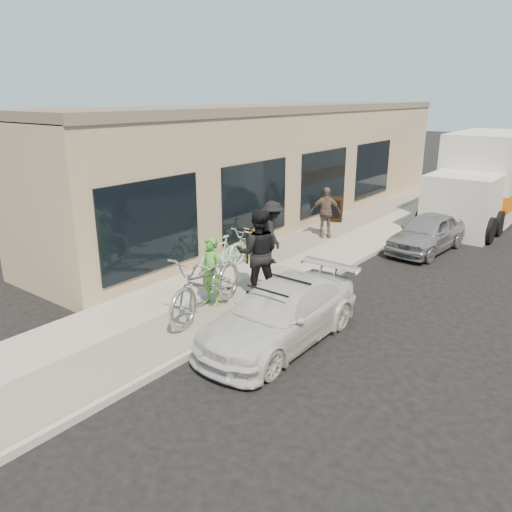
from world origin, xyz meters
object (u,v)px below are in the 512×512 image
Objects in this scene: moving_truck at (483,183)px; tandem_bike at (208,284)px; woman_rider at (211,272)px; sandwich_board at (335,210)px; sedan_white at (281,314)px; cruiser_bike_b at (252,243)px; cruiser_bike_c at (255,240)px; bystander_b at (325,212)px; cruiser_bike_a at (220,254)px; man_standing at (258,253)px; bystander_a at (272,232)px; sedan_silver at (427,233)px; bike_rack at (250,242)px.

moving_truck is 2.55× the size of tandem_bike.
sandwich_board is at bearing 103.12° from woman_rider.
woman_rider reaches higher than sedan_white.
cruiser_bike_c is at bearing 120.49° from cruiser_bike_b.
cruiser_bike_a is at bearing -133.03° from bystander_b.
tandem_bike is 2.74m from cruiser_bike_a.
sandwich_board is 0.59× the size of cruiser_bike_a.
woman_rider is 1.19m from man_standing.
moving_truck is at bearing 47.06° from cruiser_bike_c.
bystander_b is at bearing 58.63° from cruiser_bike_c.
sedan_white is 2.11m from man_standing.
cruiser_bike_b is 0.69m from bystander_a.
bystander_a is at bearing -108.65° from moving_truck.
bystander_a is (-2.68, 3.43, 0.43)m from sedan_white.
cruiser_bike_c reaches higher than sandwich_board.
sedan_white is 2.05m from woman_rider.
bystander_b reaches higher than sedan_silver.
tandem_bike is (-2.07, -12.82, -0.60)m from moving_truck.
woman_rider is at bearing 113.22° from tandem_bike.
sedan_silver is 1.97× the size of bystander_a.
tandem_bike is at bearing -63.55° from cruiser_bike_b.
moving_truck is at bearing 81.70° from woman_rider.
bike_rack and cruiser_bike_a have the same top height.
moving_truck is (0.19, 5.13, 0.86)m from sedan_silver.
cruiser_bike_c is 3.04m from bystander_b.
woman_rider is 3.27m from cruiser_bike_b.
sedan_white reaches higher than sedan_silver.
sedan_silver is at bearing 65.84° from tandem_bike.
tandem_bike reaches higher than sedan_silver.
bystander_a is at bearing -123.78° from bystander_b.
moving_truck is at bearing 88.63° from sedan_white.
bystander_b is at bearing -118.30° from moving_truck.
cruiser_bike_c is at bearing -86.81° from man_standing.
cruiser_bike_a is (-3.68, -10.62, -0.83)m from moving_truck.
moving_truck reaches higher than sedan_white.
bystander_b is (0.49, 4.56, 0.36)m from cruiser_bike_a.
bystander_a is 3.17m from bystander_b.
man_standing is at bearing -47.36° from bike_rack.
man_standing is 1.10× the size of cruiser_bike_b.
sandwich_board is 0.57× the size of cruiser_bike_c.
sedan_silver reaches higher than cruiser_bike_b.
sandwich_board is 5.18m from bystander_a.
cruiser_bike_c is at bearing -107.69° from sandwich_board.
woman_rider is at bearing -101.87° from sedan_silver.
moving_truck is (3.91, 4.14, 0.83)m from sandwich_board.
sedan_white is at bearing -86.51° from sandwich_board.
tandem_bike is 1.60× the size of bystander_b.
sedan_white is at bearing -4.95° from tandem_bike.
woman_rider is at bearing -98.51° from sandwich_board.
tandem_bike is at bearing -54.01° from woman_rider.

